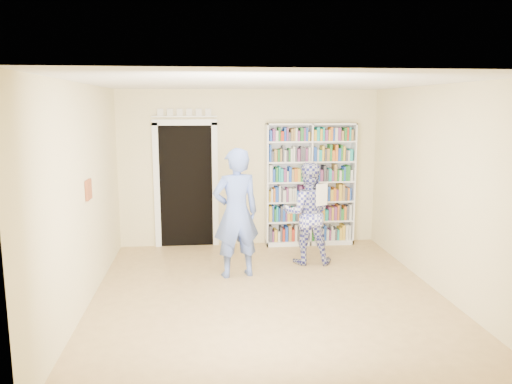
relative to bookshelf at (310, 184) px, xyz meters
The scene contains 11 objects.
floor 2.79m from the bookshelf, 114.12° to the right, with size 5.00×5.00×0.00m, color #A17D4E.
ceiling 3.04m from the bookshelf, 114.12° to the right, with size 5.00×5.00×0.00m, color white.
wall_back 1.10m from the bookshelf, behind, with size 4.50×4.50×0.00m, color #F6E4A9.
wall_left 4.06m from the bookshelf, 144.61° to the right, with size 5.00×5.00×0.00m, color #F6E4A9.
wall_right 2.65m from the bookshelf, 62.88° to the right, with size 5.00×5.00×0.00m, color #F6E4A9.
bookshelf is the anchor object (origin of this frame).
doorway 2.16m from the bookshelf, behind, with size 1.10×0.08×2.43m.
wall_art 3.93m from the bookshelf, 146.82° to the right, with size 0.03×0.25×0.25m, color brown.
man_blue 2.09m from the bookshelf, 132.37° to the right, with size 0.68×0.44×1.85m, color #5A75C9.
man_plaid 1.12m from the bookshelf, 104.15° to the right, with size 0.77×0.60×1.58m, color navy.
paper_sheet 1.26m from the bookshelf, 94.46° to the right, with size 0.23×0.01×0.33m, color white.
Camera 1 is at (-0.82, -6.09, 2.44)m, focal length 35.00 mm.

